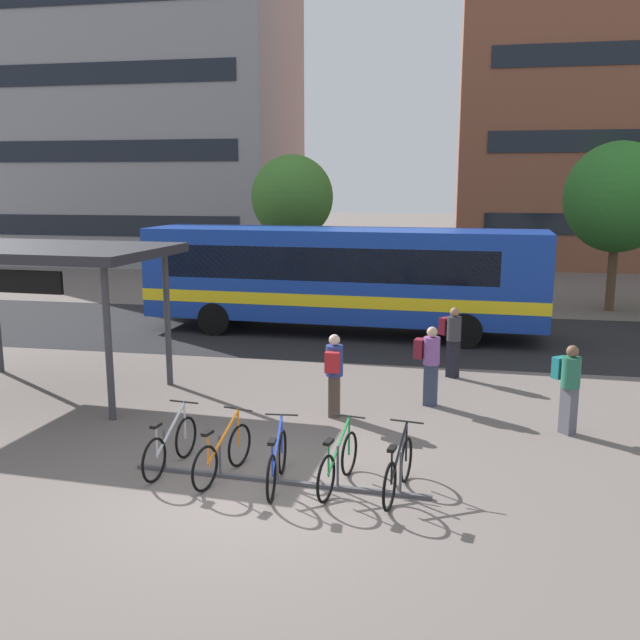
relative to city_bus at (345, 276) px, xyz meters
name	(u,v)px	position (x,y,z in m)	size (l,w,h in m)	color
ground	(252,494)	(0.37, -11.42, -1.78)	(200.00, 200.00, 0.00)	#6B605B
bus_lane_asphalt	(356,333)	(0.37, 0.00, -1.77)	(80.00, 7.20, 0.01)	#232326
city_bus	(345,276)	(0.00, 0.00, 0.00)	(12.13, 3.11, 3.20)	#14389E
bike_rack	(278,477)	(0.64, -10.97, -1.68)	(4.72, 0.35, 0.70)	#47474C
parked_bicycle_silver_0	(171,446)	(-1.18, -10.76, -1.39)	(0.52, 1.72, 0.99)	black
parked_bicycle_orange_1	(223,455)	(-0.25, -10.93, -1.39)	(0.58, 1.69, 0.99)	black
parked_bicycle_blue_2	(277,463)	(0.66, -11.09, -1.39)	(0.52, 1.72, 0.99)	black
parked_bicycle_green_3	(338,464)	(1.58, -10.95, -1.39)	(0.53, 1.70, 0.99)	black
parked_bicycle_black_4	(398,471)	(2.49, -11.04, -1.39)	(0.52, 1.71, 0.99)	black
transit_shelter	(39,256)	(-5.43, -7.37, 1.25)	(5.52, 3.61, 3.24)	#38383D
commuter_maroon_pack_0	(452,337)	(3.25, -4.40, -0.80)	(0.60, 0.55, 1.69)	black
commuter_maroon_pack_1	(430,360)	(2.79, -6.65, -0.81)	(0.57, 0.41, 1.67)	#2D3851
commuter_teal_pack_2	(569,382)	(5.35, -7.84, -0.81)	(0.56, 0.60, 1.67)	#565660
commuter_red_pack_4	(334,370)	(0.98, -7.75, -0.82)	(0.34, 0.52, 1.66)	#47382D
street_tree_0	(618,198)	(8.88, 5.62, 2.27)	(3.72, 3.72, 6.00)	brown
street_tree_1	(292,198)	(-3.15, 6.71, 2.21)	(3.26, 3.26, 5.67)	brown
building_left_wing	(127,95)	(-16.01, 19.24, 7.91)	(19.15, 10.86, 19.36)	gray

